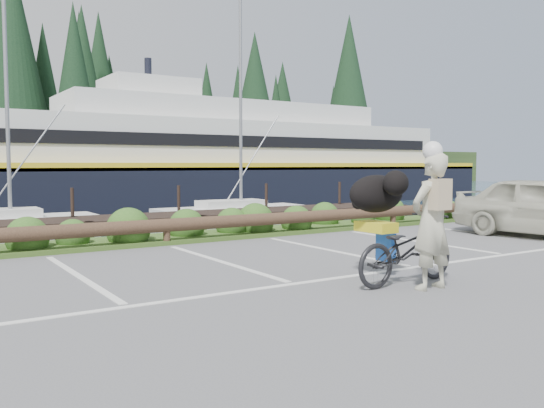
% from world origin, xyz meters
% --- Properties ---
extents(ground, '(72.00, 72.00, 0.00)m').
position_xyz_m(ground, '(0.00, 0.00, 0.00)').
color(ground, '#555558').
extents(vegetation_strip, '(34.00, 1.60, 0.10)m').
position_xyz_m(vegetation_strip, '(0.00, 5.30, 0.05)').
color(vegetation_strip, '#3D5B21').
rests_on(vegetation_strip, ground).
extents(log_rail, '(32.00, 0.30, 0.60)m').
position_xyz_m(log_rail, '(0.00, 4.60, 0.00)').
color(log_rail, '#443021').
rests_on(log_rail, ground).
extents(bicycle, '(2.02, 0.78, 1.05)m').
position_xyz_m(bicycle, '(1.46, -1.29, 0.52)').
color(bicycle, black).
rests_on(bicycle, ground).
extents(cyclist, '(0.75, 0.51, 1.99)m').
position_xyz_m(cyclist, '(1.48, -1.76, 1.00)').
color(cyclist, '#B9B79C').
rests_on(cyclist, ground).
extents(dog, '(0.56, 1.07, 0.61)m').
position_xyz_m(dog, '(1.43, -0.65, 1.35)').
color(dog, black).
rests_on(dog, bicycle).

